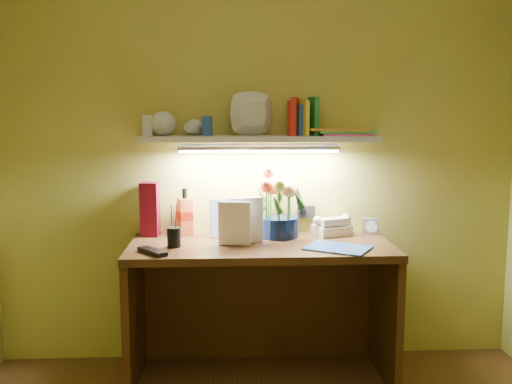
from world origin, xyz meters
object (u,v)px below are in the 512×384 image
telephone (332,225)px  whisky_bottle (185,212)px  desk_clock (371,226)px  desk (261,311)px  flower_bouquet (279,202)px

telephone → whisky_bottle: size_ratio=0.72×
desk_clock → whisky_bottle: 1.07m
telephone → desk_clock: 0.23m
telephone → desk: bearing=-174.9°
flower_bouquet → whisky_bottle: flower_bouquet is taller
flower_bouquet → whisky_bottle: 0.54m
desk → whisky_bottle: bearing=150.4°
desk → desk_clock: 0.80m
telephone → whisky_bottle: (-0.83, 0.04, 0.08)m
telephone → desk_clock: telephone is taller
desk → whisky_bottle: (-0.42, 0.24, 0.51)m
desk_clock → whisky_bottle: size_ratio=0.34×
desk → desk_clock: size_ratio=15.46×
desk → whisky_bottle: size_ratio=5.22×
desk_clock → telephone: bearing=-154.5°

